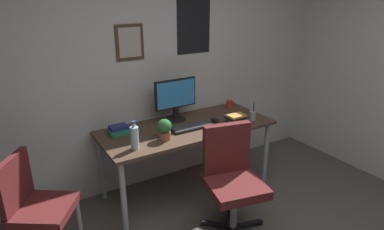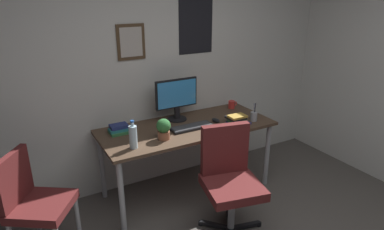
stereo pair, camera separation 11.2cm
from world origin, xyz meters
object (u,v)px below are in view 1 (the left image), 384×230
(monitor, at_px, (176,98))
(pen_cup, at_px, (253,115))
(side_chair, at_px, (34,202))
(book_stack_right, at_px, (236,119))
(computer_mouse, at_px, (215,120))
(water_bottle, at_px, (135,137))
(potted_plant, at_px, (164,129))
(book_stack_left, at_px, (119,130))
(coffee_mug_near, at_px, (230,104))
(keyboard, at_px, (192,127))
(office_chair, at_px, (231,175))

(monitor, xyz_separation_m, pen_cup, (0.68, -0.42, -0.19))
(side_chair, bearing_deg, book_stack_right, 0.54)
(monitor, height_order, pen_cup, monitor)
(computer_mouse, relative_size, water_bottle, 0.44)
(potted_plant, distance_m, pen_cup, 1.01)
(book_stack_left, bearing_deg, coffee_mug_near, 2.40)
(monitor, xyz_separation_m, keyboard, (0.02, -0.28, -0.23))
(coffee_mug_near, bearing_deg, side_chair, -168.67)
(keyboard, bearing_deg, monitor, 93.79)
(monitor, bearing_deg, book_stack_right, -40.05)
(office_chair, distance_m, keyboard, 0.67)
(office_chair, bearing_deg, monitor, 92.15)
(office_chair, bearing_deg, computer_mouse, 66.66)
(computer_mouse, height_order, coffee_mug_near, coffee_mug_near)
(pen_cup, xyz_separation_m, book_stack_left, (-1.32, 0.38, -0.02))
(office_chair, distance_m, side_chair, 1.58)
(side_chair, distance_m, water_bottle, 0.90)
(water_bottle, bearing_deg, keyboard, 12.03)
(office_chair, relative_size, monitor, 2.07)
(book_stack_left, bearing_deg, water_bottle, -88.73)
(keyboard, distance_m, water_bottle, 0.67)
(monitor, height_order, coffee_mug_near, monitor)
(potted_plant, bearing_deg, computer_mouse, 11.03)
(water_bottle, distance_m, pen_cup, 1.31)
(pen_cup, bearing_deg, keyboard, 168.05)
(monitor, distance_m, coffee_mug_near, 0.74)
(office_chair, height_order, book_stack_left, office_chair)
(office_chair, bearing_deg, book_stack_left, 127.66)
(monitor, relative_size, potted_plant, 2.36)
(book_stack_left, bearing_deg, keyboard, -20.12)
(potted_plant, height_order, book_stack_left, potted_plant)
(monitor, height_order, computer_mouse, monitor)
(monitor, distance_m, water_bottle, 0.77)
(computer_mouse, xyz_separation_m, coffee_mug_near, (0.39, 0.27, 0.03))
(office_chair, xyz_separation_m, book_stack_right, (0.44, 0.51, 0.26))
(water_bottle, bearing_deg, computer_mouse, 9.97)
(keyboard, bearing_deg, book_stack_right, -14.68)
(keyboard, relative_size, book_stack_left, 2.33)
(computer_mouse, relative_size, potted_plant, 0.56)
(office_chair, xyz_separation_m, water_bottle, (-0.66, 0.49, 0.32))
(pen_cup, bearing_deg, monitor, 148.10)
(office_chair, relative_size, water_bottle, 3.76)
(potted_plant, bearing_deg, coffee_mug_near, 20.80)
(potted_plant, bearing_deg, keyboard, 15.74)
(water_bottle, height_order, pen_cup, water_bottle)
(side_chair, height_order, computer_mouse, side_chair)
(computer_mouse, height_order, book_stack_left, book_stack_left)
(office_chair, xyz_separation_m, computer_mouse, (0.28, 0.66, 0.23))
(side_chair, relative_size, monitor, 1.90)
(coffee_mug_near, distance_m, book_stack_left, 1.35)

